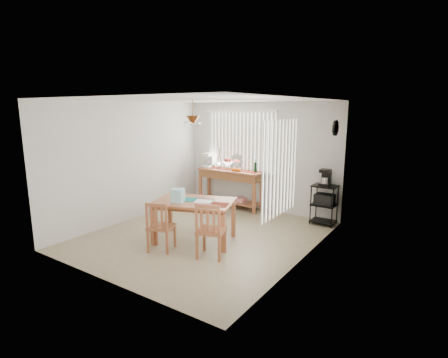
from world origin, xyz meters
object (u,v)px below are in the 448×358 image
Objects in this scene: chair_right at (211,231)px; dining_table at (194,205)px; cart_items at (326,178)px; sideboard at (230,179)px; chair_left at (160,227)px; wire_cart at (324,201)px.

dining_table is at bearing 147.38° from chair_right.
sideboard is at bearing -179.58° from cart_items.
chair_left is at bearing -163.98° from chair_right.
cart_items reaches higher than sideboard.
wire_cart is at bearing 53.50° from dining_table.
sideboard reaches higher than chair_left.
sideboard is 1.02× the size of dining_table.
chair_right is (-1.00, -2.75, -0.55)m from cart_items.
cart_items reaches higher than chair_right.
dining_table is at bearing -73.49° from sideboard.
sideboard reaches higher than dining_table.
chair_right is at bearing -109.87° from cart_items.
dining_table is at bearing -126.39° from cart_items.
sideboard is 1.78× the size of chair_right.
wire_cart is at bearing -90.00° from cart_items.
chair_left is (-1.88, -3.00, -0.08)m from wire_cart.
dining_table is 1.87× the size of chair_left.
sideboard reaches higher than chair_right.
dining_table is at bearing -126.50° from wire_cart.
wire_cart is at bearing 70.07° from chair_right.
dining_table is (0.68, -2.29, -0.03)m from sideboard.
wire_cart is at bearing 0.20° from sideboard.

